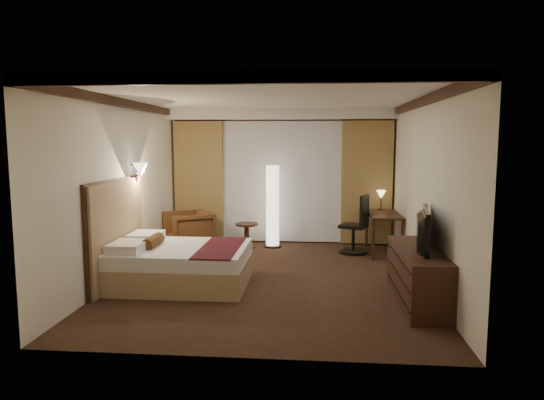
# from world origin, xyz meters

# --- Properties ---
(floor) EXTENTS (4.50, 5.50, 0.01)m
(floor) POSITION_xyz_m (0.00, 0.00, 0.00)
(floor) COLOR black
(floor) RESTS_ON ground
(ceiling) EXTENTS (4.50, 5.50, 0.01)m
(ceiling) POSITION_xyz_m (0.00, 0.00, 2.70)
(ceiling) COLOR white
(ceiling) RESTS_ON back_wall
(back_wall) EXTENTS (4.50, 0.02, 2.70)m
(back_wall) POSITION_xyz_m (0.00, 2.75, 1.35)
(back_wall) COLOR white
(back_wall) RESTS_ON floor
(left_wall) EXTENTS (0.02, 5.50, 2.70)m
(left_wall) POSITION_xyz_m (-2.25, 0.00, 1.35)
(left_wall) COLOR white
(left_wall) RESTS_ON floor
(right_wall) EXTENTS (0.02, 5.50, 2.70)m
(right_wall) POSITION_xyz_m (2.25, 0.00, 1.35)
(right_wall) COLOR white
(right_wall) RESTS_ON floor
(crown_molding) EXTENTS (4.50, 5.50, 0.12)m
(crown_molding) POSITION_xyz_m (0.00, 0.00, 2.64)
(crown_molding) COLOR black
(crown_molding) RESTS_ON ceiling
(soffit) EXTENTS (4.50, 0.50, 0.20)m
(soffit) POSITION_xyz_m (0.00, 2.50, 2.60)
(soffit) COLOR white
(soffit) RESTS_ON ceiling
(curtain_sheer) EXTENTS (2.48, 0.04, 2.45)m
(curtain_sheer) POSITION_xyz_m (0.00, 2.67, 1.25)
(curtain_sheer) COLOR silver
(curtain_sheer) RESTS_ON back_wall
(curtain_left_drape) EXTENTS (1.00, 0.14, 2.45)m
(curtain_left_drape) POSITION_xyz_m (-1.70, 2.61, 1.25)
(curtain_left_drape) COLOR #9E7E48
(curtain_left_drape) RESTS_ON back_wall
(curtain_right_drape) EXTENTS (1.00, 0.14, 2.45)m
(curtain_right_drape) POSITION_xyz_m (1.70, 2.61, 1.25)
(curtain_right_drape) COLOR #9E7E48
(curtain_right_drape) RESTS_ON back_wall
(wall_sconce) EXTENTS (0.24, 0.24, 0.24)m
(wall_sconce) POSITION_xyz_m (-2.09, 0.33, 1.62)
(wall_sconce) COLOR white
(wall_sconce) RESTS_ON left_wall
(bed) EXTENTS (1.90, 1.48, 0.56)m
(bed) POSITION_xyz_m (-1.24, -0.41, 0.28)
(bed) COLOR white
(bed) RESTS_ON floor
(headboard) EXTENTS (0.12, 1.78, 1.50)m
(headboard) POSITION_xyz_m (-2.20, -0.41, 0.75)
(headboard) COLOR tan
(headboard) RESTS_ON floor
(armchair) EXTENTS (1.07, 1.09, 0.83)m
(armchair) POSITION_xyz_m (-1.70, 1.70, 0.42)
(armchair) COLOR #452314
(armchair) RESTS_ON floor
(side_table) EXTENTS (0.44, 0.44, 0.48)m
(side_table) POSITION_xyz_m (-0.64, 2.07, 0.24)
(side_table) COLOR black
(side_table) RESTS_ON floor
(floor_lamp) EXTENTS (0.34, 0.34, 1.62)m
(floor_lamp) POSITION_xyz_m (-0.15, 2.21, 0.81)
(floor_lamp) COLOR white
(floor_lamp) RESTS_ON floor
(desk) EXTENTS (0.55, 1.19, 0.75)m
(desk) POSITION_xyz_m (1.95, 1.85, 0.38)
(desk) COLOR black
(desk) RESTS_ON floor
(desk_lamp) EXTENTS (0.18, 0.18, 0.34)m
(desk_lamp) POSITION_xyz_m (1.95, 2.30, 0.92)
(desk_lamp) COLOR #FFD899
(desk_lamp) RESTS_ON desk
(office_chair) EXTENTS (0.70, 0.70, 1.10)m
(office_chair) POSITION_xyz_m (1.39, 1.80, 0.55)
(office_chair) COLOR black
(office_chair) RESTS_ON floor
(dresser) EXTENTS (0.50, 1.80, 0.70)m
(dresser) POSITION_xyz_m (2.00, -0.92, 0.35)
(dresser) COLOR black
(dresser) RESTS_ON floor
(television) EXTENTS (0.81, 1.18, 0.14)m
(television) POSITION_xyz_m (1.97, -0.92, 1.01)
(television) COLOR black
(television) RESTS_ON dresser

